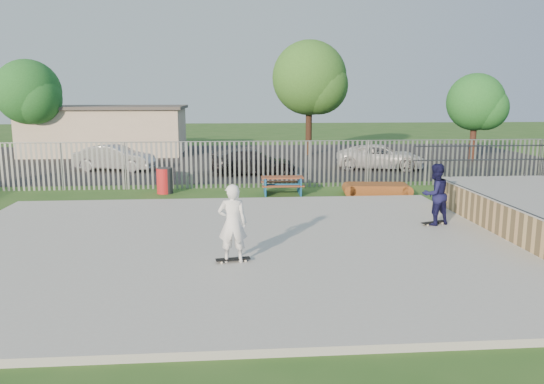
{
  "coord_description": "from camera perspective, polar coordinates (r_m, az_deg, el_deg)",
  "views": [
    {
      "loc": [
        0.18,
        -13.49,
        3.99
      ],
      "look_at": [
        1.43,
        2.0,
        1.1
      ],
      "focal_mm": 35.0,
      "sensor_mm": 36.0,
      "label": 1
    }
  ],
  "objects": [
    {
      "name": "parking_lot",
      "position": [
        32.74,
        -4.9,
        3.51
      ],
      "size": [
        40.0,
        18.0,
        0.02
      ],
      "primitive_type": "cube",
      "color": "black",
      "rests_on": "ground"
    },
    {
      "name": "car_silver",
      "position": [
        28.92,
        -16.58,
        3.56
      ],
      "size": [
        4.32,
        2.24,
        1.36
      ],
      "primitive_type": "imported",
      "rotation": [
        0.0,
        0.0,
        1.37
      ],
      "color": "#B4B3B8",
      "rests_on": "parking_lot"
    },
    {
      "name": "skateboard_b",
      "position": [
        12.43,
        -4.21,
        -7.31
      ],
      "size": [
        0.82,
        0.32,
        0.08
      ],
      "rotation": [
        0.0,
        0.0,
        0.15
      ],
      "color": "black",
      "rests_on": "concrete_slab"
    },
    {
      "name": "tree_right",
      "position": [
        33.96,
        21.04,
        9.0
      ],
      "size": [
        3.37,
        3.37,
        5.19
      ],
      "color": "#47271C",
      "rests_on": "ground"
    },
    {
      "name": "building",
      "position": [
        37.48,
        -17.31,
        6.42
      ],
      "size": [
        10.4,
        6.4,
        3.2
      ],
      "color": "beige",
      "rests_on": "ground"
    },
    {
      "name": "concrete_slab",
      "position": [
        14.05,
        -5.18,
        -5.69
      ],
      "size": [
        15.0,
        12.0,
        0.15
      ],
      "primitive_type": "cube",
      "color": "#A4A59F",
      "rests_on": "ground"
    },
    {
      "name": "picnic_table",
      "position": [
        21.37,
        1.11,
        0.75
      ],
      "size": [
        1.71,
        1.42,
        0.71
      ],
      "rotation": [
        0.0,
        0.0,
        -0.03
      ],
      "color": "brown",
      "rests_on": "ground"
    },
    {
      "name": "trash_bin_red",
      "position": [
        21.9,
        -11.5,
        1.18
      ],
      "size": [
        0.62,
        0.62,
        1.03
      ],
      "primitive_type": "cylinder",
      "color": "red",
      "rests_on": "ground"
    },
    {
      "name": "trash_bin_grey",
      "position": [
        21.91,
        -11.44,
        1.21
      ],
      "size": [
        0.63,
        0.63,
        1.04
      ],
      "primitive_type": "cylinder",
      "color": "#272729",
      "rests_on": "ground"
    },
    {
      "name": "fence",
      "position": [
        18.34,
        -1.98,
        1.14
      ],
      "size": [
        26.04,
        16.02,
        2.0
      ],
      "color": "gray",
      "rests_on": "ground"
    },
    {
      "name": "car_dark",
      "position": [
        26.47,
        -2.06,
        3.24
      ],
      "size": [
        4.28,
        1.83,
        1.23
      ],
      "primitive_type": "imported",
      "rotation": [
        0.0,
        0.0,
        1.6
      ],
      "color": "black",
      "rests_on": "parking_lot"
    },
    {
      "name": "funbox",
      "position": [
        21.57,
        11.21,
        0.27
      ],
      "size": [
        2.34,
        1.36,
        0.45
      ],
      "rotation": [
        0.0,
        0.0,
        -0.11
      ],
      "color": "brown",
      "rests_on": "ground"
    },
    {
      "name": "skater_white",
      "position": [
        12.19,
        -4.27,
        -3.38
      ],
      "size": [
        0.68,
        0.45,
        1.83
      ],
      "primitive_type": "imported",
      "rotation": [
        0.0,
        0.0,
        3.12
      ],
      "color": "white",
      "rests_on": "concrete_slab"
    },
    {
      "name": "tree_left",
      "position": [
        35.98,
        -24.77,
        9.72
      ],
      "size": [
        3.93,
        3.93,
        6.06
      ],
      "color": "#3C2118",
      "rests_on": "ground"
    },
    {
      "name": "skateboard_a",
      "position": [
        16.55,
        16.97,
        -3.22
      ],
      "size": [
        0.82,
        0.46,
        0.08
      ],
      "rotation": [
        0.0,
        0.0,
        0.35
      ],
      "color": "black",
      "rests_on": "concrete_slab"
    },
    {
      "name": "car_white",
      "position": [
        28.92,
        11.61,
        3.72
      ],
      "size": [
        5.06,
        3.31,
        1.29
      ],
      "primitive_type": "imported",
      "rotation": [
        0.0,
        0.0,
        1.3
      ],
      "color": "white",
      "rests_on": "parking_lot"
    },
    {
      "name": "ground",
      "position": [
        14.07,
        -5.18,
        -5.98
      ],
      "size": [
        120.0,
        120.0,
        0.0
      ],
      "primitive_type": "plane",
      "color": "#29531C",
      "rests_on": "ground"
    },
    {
      "name": "tree_mid",
      "position": [
        35.02,
        4.04,
        12.13
      ],
      "size": [
        4.8,
        4.8,
        7.4
      ],
      "color": "#382216",
      "rests_on": "ground"
    },
    {
      "name": "skater_navy",
      "position": [
        16.37,
        17.13,
        -0.23
      ],
      "size": [
        1.07,
        0.96,
        1.83
      ],
      "primitive_type": "imported",
      "rotation": [
        0.0,
        0.0,
        3.49
      ],
      "color": "#121239",
      "rests_on": "concrete_slab"
    }
  ]
}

